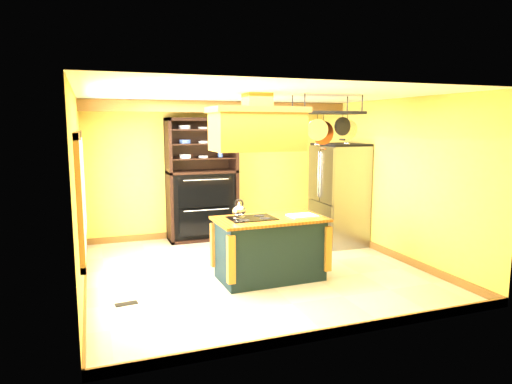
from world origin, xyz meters
TOP-DOWN VIEW (x-y plane):
  - floor at (0.00, 0.00)m, footprint 5.00×5.00m
  - ceiling at (0.00, 0.00)m, footprint 5.00×5.00m
  - wall_back at (0.00, 2.50)m, footprint 5.00×0.02m
  - wall_front at (0.00, -2.50)m, footprint 5.00×0.02m
  - wall_left at (-2.50, 0.00)m, footprint 0.02×5.00m
  - wall_right at (2.50, 0.00)m, footprint 0.02×5.00m
  - ceiling_beam at (0.00, 1.70)m, footprint 5.00×0.15m
  - window_near at (-2.47, -0.80)m, footprint 0.06×1.06m
  - window_far at (-2.47, 0.60)m, footprint 0.06×1.06m
  - kitchen_island at (0.09, -0.47)m, footprint 1.62×0.93m
  - range_hood at (-0.11, -0.47)m, footprint 1.33×0.75m
  - pot_rack at (1.00, -0.46)m, footprint 1.12×0.52m
  - refrigerator at (2.08, 0.97)m, footprint 0.81×0.96m
  - hutch at (-0.29, 2.24)m, footprint 1.36×0.61m
  - floor_register at (-1.99, -0.76)m, footprint 0.29×0.15m

SIDE VIEW (x-z plane):
  - floor at x=0.00m, z-range 0.00..0.00m
  - floor_register at x=-1.99m, z-range 0.00..0.01m
  - kitchen_island at x=0.09m, z-range -0.09..1.02m
  - refrigerator at x=2.08m, z-range -0.02..1.85m
  - hutch at x=-0.29m, z-range -0.28..2.12m
  - wall_back at x=0.00m, z-range 0.00..2.70m
  - wall_front at x=0.00m, z-range 0.00..2.70m
  - wall_left at x=-2.50m, z-range 0.00..2.70m
  - wall_right at x=2.50m, z-range 0.00..2.70m
  - window_near at x=-2.47m, z-range 0.62..2.18m
  - window_far at x=-2.47m, z-range 0.62..2.18m
  - range_hood at x=-0.11m, z-range 1.83..2.63m
  - pot_rack at x=1.00m, z-range 1.97..2.70m
  - ceiling_beam at x=0.00m, z-range 2.49..2.69m
  - ceiling at x=0.00m, z-range 2.70..2.70m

